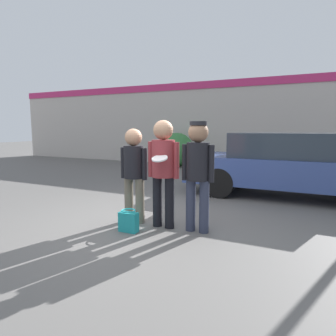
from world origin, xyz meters
name	(u,v)px	position (x,y,z in m)	size (l,w,h in m)	color
ground_plane	(144,224)	(0.00, 0.00, 0.00)	(56.00, 56.00, 0.00)	#5B5956
storefront_building	(245,123)	(0.00, 8.03, 1.78)	(24.00, 0.22, 3.51)	beige
person_left	(134,168)	(-0.20, 0.04, 0.93)	(0.51, 0.34, 1.59)	#665B4C
person_middle_with_frisbee	(163,164)	(0.36, 0.01, 1.04)	(0.54, 0.56, 1.72)	black
person_right	(198,166)	(0.93, 0.05, 1.02)	(0.51, 0.34, 1.70)	#2D3347
parked_car_near	(289,165)	(2.02, 3.20, 0.75)	(4.68, 1.77, 1.48)	#334784
shrub	(177,150)	(-2.57, 7.14, 0.70)	(1.39, 1.39, 1.39)	#387A3D
handbag	(129,221)	(-0.02, -0.42, 0.17)	(0.30, 0.23, 0.35)	teal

